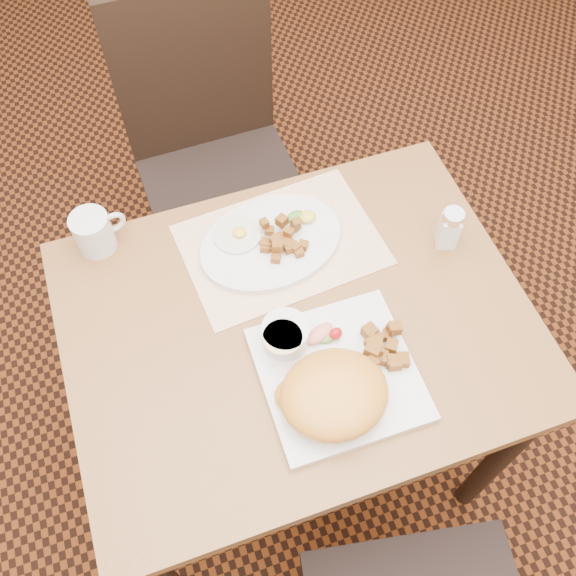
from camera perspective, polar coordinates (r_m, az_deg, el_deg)
The scene contains 15 objects.
ground at distance 1.94m, azimuth 0.60°, elevation -13.60°, with size 8.00×8.00×0.00m, color black.
table at distance 1.35m, azimuth 0.84°, elevation -5.17°, with size 0.90×0.70×0.75m.
chair_far at distance 1.82m, azimuth -6.67°, elevation 12.15°, with size 0.43×0.44×0.97m.
placemat at distance 1.34m, azimuth -0.62°, elevation 3.86°, with size 0.40×0.28×0.00m, color white.
plate_square at distance 1.19m, azimuth 4.48°, elevation -7.63°, with size 0.28×0.28×0.02m, color silver.
plate_oval at distance 1.33m, azimuth -1.53°, elevation 4.08°, with size 0.30×0.23×0.02m, color silver, non-canonical shape.
hollandaise_mound at distance 1.13m, azimuth 4.03°, elevation -9.43°, with size 0.20×0.17×0.07m.
ramekin at distance 1.19m, azimuth -0.26°, elevation -4.15°, with size 0.09×0.10×0.05m.
garnish_sq at distance 1.21m, azimuth 3.30°, elevation -4.11°, with size 0.08×0.05×0.03m.
fried_egg at distance 1.34m, azimuth -4.53°, elevation 4.79°, with size 0.10×0.10×0.02m.
garnish_ov at distance 1.35m, azimuth 1.34°, elevation 6.37°, with size 0.07×0.05×0.02m.
salt_shaker at distance 1.35m, azimuth 14.15°, elevation 5.20°, with size 0.05×0.05×0.10m.
coffee_mug at distance 1.37m, azimuth -16.84°, elevation 4.78°, with size 0.11×0.08×0.09m.
home_fries_sq at distance 1.20m, azimuth 8.35°, elevation -5.20°, with size 0.09×0.10×0.04m.
home_fries_ov at distance 1.31m, azimuth -0.58°, elevation 4.29°, with size 0.10×0.10×0.04m.
Camera 1 is at (-0.22, -0.56, 1.85)m, focal length 40.00 mm.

